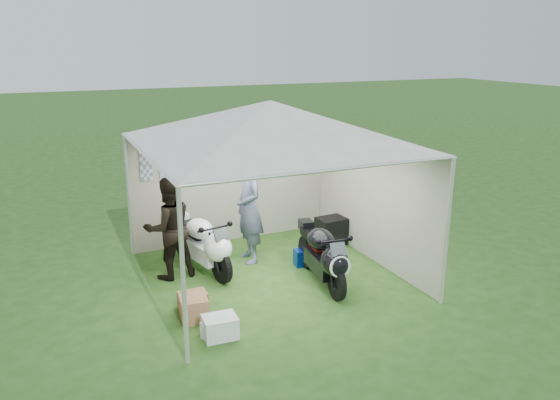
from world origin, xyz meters
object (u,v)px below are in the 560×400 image
at_px(canopy_tent, 270,127).
at_px(equipment_box, 331,231).
at_px(crate_0, 220,327).
at_px(paddock_stand, 305,257).
at_px(crate_1, 194,309).
at_px(crate_3, 193,301).
at_px(crate_2, 215,330).
at_px(person_blue_jacket, 249,208).
at_px(motorcycle_white, 204,243).
at_px(motorcycle_black, 324,255).
at_px(person_dark_jacket, 169,228).

xyz_separation_m(canopy_tent, equipment_box, (1.70, 0.91, -2.30)).
relative_size(canopy_tent, crate_0, 12.42).
height_order(paddock_stand, crate_1, crate_1).
relative_size(crate_0, crate_3, 1.09).
bearing_deg(equipment_box, crate_3, -154.00).
distance_m(canopy_tent, crate_2, 3.29).
distance_m(crate_0, crate_1, 0.65).
bearing_deg(paddock_stand, crate_1, -154.13).
xyz_separation_m(paddock_stand, equipment_box, (0.94, 0.74, 0.12)).
bearing_deg(crate_1, person_blue_jacket, 48.84).
height_order(motorcycle_white, person_blue_jacket, person_blue_jacket).
bearing_deg(motorcycle_white, canopy_tent, -44.57).
relative_size(person_blue_jacket, crate_1, 5.20).
distance_m(canopy_tent, motorcycle_black, 2.26).
bearing_deg(crate_2, motorcycle_black, 22.86).
relative_size(motorcycle_white, person_dark_jacket, 1.09).
distance_m(motorcycle_white, crate_2, 2.32).
height_order(motorcycle_white, paddock_stand, motorcycle_white).
bearing_deg(crate_0, crate_3, 97.75).
bearing_deg(canopy_tent, person_blue_jacket, 95.50).
distance_m(motorcycle_black, person_blue_jacket, 1.72).
bearing_deg(crate_1, motorcycle_white, 68.15).
xyz_separation_m(motorcycle_black, crate_2, (-2.15, -0.91, -0.41)).
bearing_deg(motorcycle_black, person_dark_jacket, 155.69).
height_order(paddock_stand, equipment_box, equipment_box).
relative_size(motorcycle_white, crate_3, 4.59).
height_order(canopy_tent, person_blue_jacket, canopy_tent).
relative_size(motorcycle_white, crate_0, 4.20).
bearing_deg(crate_2, motorcycle_white, 76.87).
xyz_separation_m(motorcycle_black, crate_1, (-2.28, -0.29, -0.35)).
distance_m(equipment_box, crate_3, 3.62).
xyz_separation_m(motorcycle_black, equipment_box, (1.05, 1.60, -0.25)).
bearing_deg(equipment_box, crate_2, -141.86).
distance_m(paddock_stand, crate_3, 2.46).
bearing_deg(crate_1, motorcycle_black, 7.23).
distance_m(crate_0, crate_3, 0.93).
distance_m(motorcycle_black, person_dark_jacket, 2.62).
bearing_deg(person_blue_jacket, crate_2, -30.44).
distance_m(crate_2, crate_3, 0.93).
relative_size(motorcycle_white, person_blue_jacket, 0.95).
height_order(motorcycle_white, crate_0, motorcycle_white).
xyz_separation_m(paddock_stand, person_blue_jacket, (-0.83, 0.62, 0.86)).
bearing_deg(canopy_tent, paddock_stand, 12.63).
distance_m(crate_0, crate_2, 0.08).
height_order(motorcycle_black, person_dark_jacket, person_dark_jacket).
height_order(equipment_box, crate_2, equipment_box).
bearing_deg(person_dark_jacket, person_blue_jacket, 179.17).
distance_m(equipment_box, crate_0, 4.01).
height_order(canopy_tent, crate_1, canopy_tent).
distance_m(person_blue_jacket, crate_2, 2.92).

